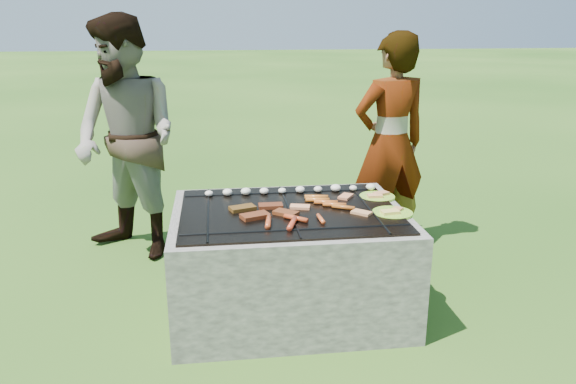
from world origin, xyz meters
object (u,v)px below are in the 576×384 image
at_px(fire_pit, 289,264).
at_px(bystander, 127,140).
at_px(plate_near, 392,213).
at_px(cook, 390,144).
at_px(plate_far, 377,196).

relative_size(fire_pit, bystander, 0.77).
height_order(plate_near, cook, cook).
bearing_deg(plate_near, fire_pit, 167.91).
xyz_separation_m(fire_pit, cook, (0.84, 0.85, 0.50)).
height_order(plate_far, plate_near, plate_near).
distance_m(fire_pit, cook, 1.30).
xyz_separation_m(plate_near, cook, (0.28, 0.97, 0.17)).
bearing_deg(cook, fire_pit, 31.78).
height_order(fire_pit, bystander, bystander).
xyz_separation_m(plate_far, cook, (0.28, 0.67, 0.17)).
xyz_separation_m(plate_far, bystander, (-1.56, 0.77, 0.23)).
relative_size(plate_near, bystander, 0.17).
bearing_deg(plate_far, bystander, 153.68).
bearing_deg(cook, plate_far, 53.72).
bearing_deg(cook, bystander, -16.86).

